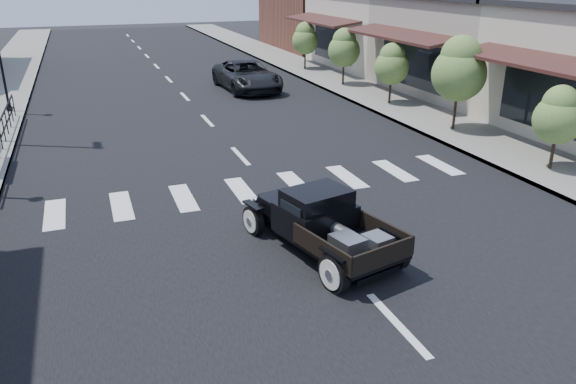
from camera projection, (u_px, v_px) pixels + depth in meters
name	position (u px, v px, depth m)	size (l,w,h in m)	color
ground	(327.00, 249.00, 12.20)	(120.00, 120.00, 0.00)	black
road	(193.00, 105.00, 25.31)	(14.00, 80.00, 0.02)	black
road_markings	(219.00, 134.00, 20.94)	(12.00, 60.00, 0.06)	silver
sidewalk_right	(362.00, 91.00, 28.00)	(3.00, 80.00, 0.15)	gray
storefront_mid	(501.00, 46.00, 27.53)	(10.00, 9.00, 4.50)	#A29888
storefront_far	(405.00, 29.00, 35.40)	(10.00, 9.00, 4.50)	beige
far_building_right	(345.00, 1.00, 43.85)	(11.00, 10.00, 7.00)	brown
railing	(0.00, 135.00, 18.38)	(0.08, 10.00, 1.00)	black
lamp_post_c	(2.00, 67.00, 23.04)	(0.36, 0.36, 3.66)	black
small_tree_a	(557.00, 129.00, 16.36)	(1.44, 1.44, 2.39)	#587A38
small_tree_b	(458.00, 85.00, 20.43)	(1.97, 1.97, 3.29)	#587A38
small_tree_c	(391.00, 74.00, 24.75)	(1.52, 1.52, 2.53)	#587A38
small_tree_d	(344.00, 57.00, 28.98)	(1.64, 1.64, 2.74)	#587A38
small_tree_e	(305.00, 46.00, 33.72)	(1.58, 1.58, 2.64)	#587A38
hotrod_pickup	(322.00, 222.00, 11.82)	(1.89, 4.06, 1.41)	black
second_car	(247.00, 76.00, 28.38)	(2.42, 5.26, 1.46)	black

